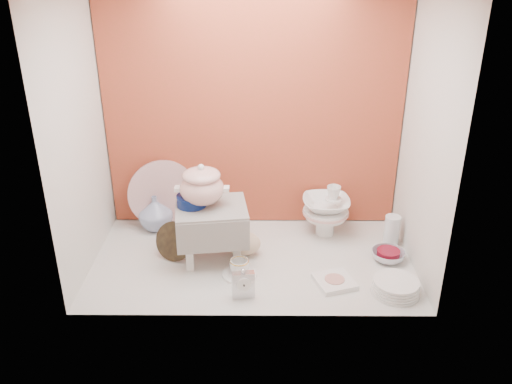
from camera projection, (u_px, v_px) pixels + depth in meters
ground at (252, 260)px, 3.06m from camera, size 1.80×1.80×0.00m
niche_shell at (252, 92)px, 2.82m from camera, size 1.86×1.03×1.53m
step_stool at (212, 233)px, 3.01m from camera, size 0.43×0.38×0.33m
soup_tureen at (202, 185)px, 2.91m from camera, size 0.32×0.32×0.24m
cobalt_bowl at (192, 200)px, 2.94m from camera, size 0.20×0.20×0.06m
floral_platter at (163, 194)px, 3.35m from camera, size 0.44×0.19×0.43m
blue_white_vase at (155, 213)px, 3.35m from camera, size 0.22×0.22×0.22m
lacquer_tray at (174, 241)px, 3.03m from camera, size 0.25×0.17×0.22m
mantel_clock at (243, 283)px, 2.70m from camera, size 0.12×0.06×0.17m
plush_pig at (243, 243)px, 3.08m from camera, size 0.26×0.18×0.15m
teacup_saucer at (240, 274)px, 2.91m from camera, size 0.22×0.22×0.01m
gold_rim_teacup at (239, 267)px, 2.89m from camera, size 0.12×0.12×0.08m
lattice_dish at (334, 281)px, 2.84m from camera, size 0.24×0.24×0.03m
dinner_plate_stack at (396, 287)px, 2.76m from camera, size 0.33×0.33×0.07m
crystal_bowl at (388, 256)px, 3.04m from camera, size 0.22×0.22×0.06m
clear_glass_vase at (392, 230)px, 3.18m from camera, size 0.12×0.12×0.18m
porcelain_tower at (326, 210)px, 3.27m from camera, size 0.29×0.29×0.33m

